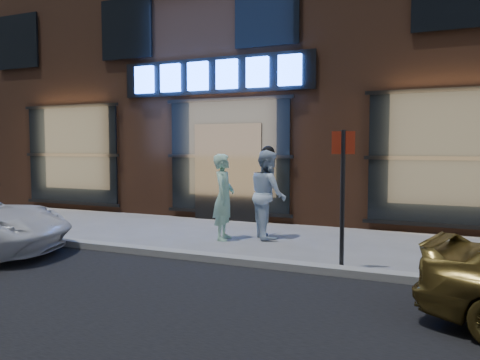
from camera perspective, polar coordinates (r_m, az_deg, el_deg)
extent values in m
plane|color=slate|center=(8.40, -12.89, -8.66)|extent=(90.00, 90.00, 0.00)
cube|color=gray|center=(8.39, -12.90, -8.26)|extent=(60.00, 0.25, 0.12)
cube|color=#54301E|center=(15.71, 4.97, 15.69)|extent=(30.00, 8.00, 10.00)
cube|color=black|center=(11.92, -3.25, 12.58)|extent=(5.20, 0.06, 0.90)
cube|color=black|center=(11.60, -1.50, 0.94)|extent=(1.80, 0.10, 2.40)
cube|color=#FFBF72|center=(14.46, -19.72, 2.91)|extent=(3.00, 0.04, 2.60)
cube|color=black|center=(14.43, -19.82, 2.90)|extent=(3.20, 0.06, 2.80)
cube|color=#FFBF72|center=(11.64, -1.38, 2.92)|extent=(3.00, 0.04, 2.60)
cube|color=black|center=(11.61, -1.46, 2.91)|extent=(3.20, 0.06, 2.80)
cube|color=#FFBF72|center=(10.58, 24.07, 2.44)|extent=(3.00, 0.04, 2.60)
cube|color=black|center=(10.54, 24.08, 2.44)|extent=(3.20, 0.06, 2.80)
cube|color=black|center=(16.18, -25.49, 14.97)|extent=(1.60, 0.06, 1.60)
cube|color=black|center=(13.52, -13.69, 17.50)|extent=(1.60, 0.06, 1.60)
cube|color=black|center=(11.66, 3.26, 19.82)|extent=(1.60, 0.06, 1.60)
cube|color=#2659FF|center=(12.87, -11.56, 11.88)|extent=(0.55, 0.12, 0.70)
cube|color=#2659FF|center=(12.44, -8.46, 12.19)|extent=(0.55, 0.12, 0.70)
cube|color=#2659FF|center=(12.04, -5.15, 12.49)|extent=(0.55, 0.12, 0.70)
cube|color=#2659FF|center=(11.68, -1.61, 12.76)|extent=(0.55, 0.12, 0.70)
cube|color=#2659FF|center=(11.38, 2.15, 13.00)|extent=(0.55, 0.12, 0.70)
cube|color=#2659FF|center=(11.12, 6.10, 13.19)|extent=(0.55, 0.12, 0.70)
imported|color=#B2EACB|center=(9.22, -1.99, -2.08)|extent=(0.53, 0.69, 1.70)
imported|color=silver|center=(9.39, 3.43, -1.73)|extent=(1.04, 1.09, 1.78)
cylinder|color=#262628|center=(6.99, 12.37, -2.56)|extent=(0.07, 0.07, 2.08)
cube|color=#A42712|center=(6.94, 12.48, 4.46)|extent=(0.33, 0.08, 0.33)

